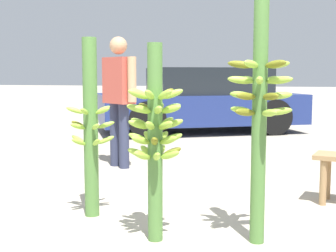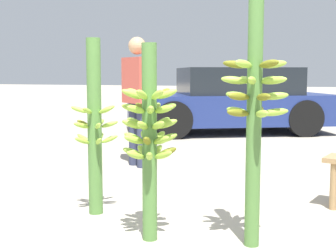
{
  "view_description": "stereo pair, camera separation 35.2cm",
  "coord_description": "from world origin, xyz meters",
  "px_view_note": "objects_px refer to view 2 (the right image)",
  "views": [
    {
      "loc": [
        0.75,
        -2.95,
        1.14
      ],
      "look_at": [
        -0.02,
        0.47,
        0.75
      ],
      "focal_mm": 50.0,
      "sensor_mm": 36.0,
      "label": 1
    },
    {
      "loc": [
        1.09,
        -2.85,
        1.14
      ],
      "look_at": [
        -0.02,
        0.47,
        0.75
      ],
      "focal_mm": 50.0,
      "sensor_mm": 36.0,
      "label": 2
    }
  ],
  "objects_px": {
    "banana_stalk_center": "(150,134)",
    "vendor_person": "(137,91)",
    "banana_stalk_left": "(95,127)",
    "banana_stalk_right": "(254,107)",
    "parked_car": "(231,101)"
  },
  "relations": [
    {
      "from": "banana_stalk_center",
      "to": "banana_stalk_right",
      "type": "xyz_separation_m",
      "value": [
        0.69,
        0.11,
        0.2
      ]
    },
    {
      "from": "banana_stalk_center",
      "to": "vendor_person",
      "type": "height_order",
      "value": "vendor_person"
    },
    {
      "from": "banana_stalk_left",
      "to": "banana_stalk_center",
      "type": "bearing_deg",
      "value": -34.19
    },
    {
      "from": "banana_stalk_left",
      "to": "banana_stalk_center",
      "type": "relative_size",
      "value": 1.06
    },
    {
      "from": "banana_stalk_right",
      "to": "vendor_person",
      "type": "xyz_separation_m",
      "value": [
        -1.75,
        2.27,
        0.01
      ]
    },
    {
      "from": "parked_car",
      "to": "banana_stalk_right",
      "type": "bearing_deg",
      "value": 166.33
    },
    {
      "from": "banana_stalk_left",
      "to": "banana_stalk_center",
      "type": "height_order",
      "value": "banana_stalk_left"
    },
    {
      "from": "banana_stalk_center",
      "to": "parked_car",
      "type": "height_order",
      "value": "banana_stalk_center"
    },
    {
      "from": "banana_stalk_left",
      "to": "parked_car",
      "type": "height_order",
      "value": "banana_stalk_left"
    },
    {
      "from": "parked_car",
      "to": "banana_stalk_left",
      "type": "bearing_deg",
      "value": 153.89
    },
    {
      "from": "vendor_person",
      "to": "parked_car",
      "type": "height_order",
      "value": "vendor_person"
    },
    {
      "from": "parked_car",
      "to": "vendor_person",
      "type": "bearing_deg",
      "value": 147.37
    },
    {
      "from": "banana_stalk_center",
      "to": "vendor_person",
      "type": "distance_m",
      "value": 2.61
    },
    {
      "from": "vendor_person",
      "to": "banana_stalk_center",
      "type": "bearing_deg",
      "value": -28.46
    },
    {
      "from": "vendor_person",
      "to": "banana_stalk_right",
      "type": "bearing_deg",
      "value": -14.91
    }
  ]
}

